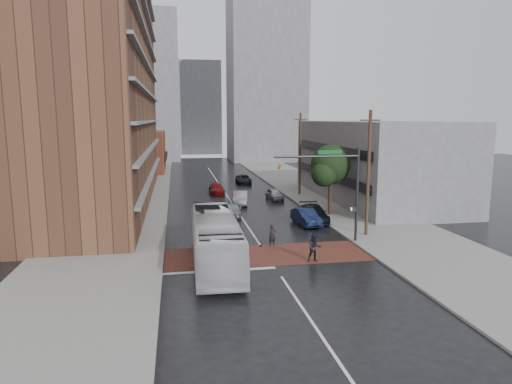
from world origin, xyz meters
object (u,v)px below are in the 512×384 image
object	(u,v)px
transit_bus	(215,240)
car_travel_b	(240,198)
car_travel_c	(217,189)
car_travel_a	(233,210)
car_parked_far	(275,194)
pedestrian_b	(314,248)
suv_travel	(243,179)
pedestrian_a	(272,236)
car_parked_mid	(314,213)
car_parked_near	(306,217)

from	to	relation	value
transit_bus	car_travel_b	distance (m)	20.77
transit_bus	car_travel_c	distance (m)	28.11
car_travel_b	car_travel_a	bearing A→B (deg)	-95.67
car_travel_b	car_travel_c	distance (m)	7.93
car_travel_c	car_parked_far	xyz separation A→B (m)	(6.27, -5.11, 0.00)
pedestrian_b	car_travel_a	bearing A→B (deg)	108.88
car_travel_b	suv_travel	distance (m)	16.33
pedestrian_a	pedestrian_b	xyz separation A→B (m)	(1.96, -4.01, 0.11)
car_parked_mid	car_travel_c	bearing A→B (deg)	116.84
pedestrian_a	suv_travel	distance (m)	32.97
transit_bus	car_parked_near	distance (m)	13.20
pedestrian_a	car_parked_far	distance (m)	19.83
car_travel_b	car_parked_mid	size ratio (longest dim) A/B	0.86
transit_bus	pedestrian_a	world-z (taller)	transit_bus
pedestrian_b	car_parked_near	xyz separation A→B (m)	(2.40, 10.23, -0.22)
car_parked_far	car_travel_b	bearing A→B (deg)	-154.40
car_travel_c	suv_travel	bearing A→B (deg)	60.44
transit_bus	pedestrian_a	distance (m)	5.77
suv_travel	car_parked_far	bearing A→B (deg)	-80.29
car_travel_b	car_parked_mid	xyz separation A→B (m)	(5.49, -9.26, 0.02)
car_travel_b	car_travel_c	world-z (taller)	car_travel_b
car_parked_near	pedestrian_a	bearing A→B (deg)	-129.79
transit_bus	car_parked_near	bearing A→B (deg)	48.78
car_travel_c	car_parked_far	size ratio (longest dim) A/B	1.17
car_parked_near	car_parked_mid	distance (m)	1.68
car_travel_a	car_travel_c	bearing A→B (deg)	99.76
transit_bus	car_parked_near	size ratio (longest dim) A/B	2.75
car_travel_a	car_parked_mid	size ratio (longest dim) A/B	0.75
pedestrian_b	car_parked_far	world-z (taller)	pedestrian_b
suv_travel	car_travel_b	bearing A→B (deg)	-96.92
car_travel_a	car_parked_mid	distance (m)	7.74
suv_travel	car_parked_near	world-z (taller)	car_parked_near
pedestrian_a	car_travel_c	xyz separation A→B (m)	(-1.91, 24.46, -0.20)
transit_bus	pedestrian_b	xyz separation A→B (m)	(6.46, -0.50, -0.73)
pedestrian_b	car_travel_c	world-z (taller)	pedestrian_b
car_travel_c	suv_travel	size ratio (longest dim) A/B	0.95
suv_travel	car_parked_mid	bearing A→B (deg)	-81.09
car_parked_mid	car_parked_far	bearing A→B (deg)	98.65
car_travel_a	pedestrian_b	bearing A→B (deg)	-68.45
transit_bus	car_travel_c	xyz separation A→B (m)	(2.59, 27.97, -1.04)
car_travel_a	car_parked_far	world-z (taller)	car_travel_a
pedestrian_a	car_parked_near	bearing A→B (deg)	46.53
car_travel_a	car_travel_c	distance (m)	13.68
transit_bus	pedestrian_a	size ratio (longest dim) A/B	7.24
transit_bus	car_parked_mid	distance (m)	14.87
transit_bus	car_travel_a	size ratio (longest dim) A/B	3.12
transit_bus	pedestrian_b	bearing A→B (deg)	-3.33
pedestrian_a	car_travel_a	distance (m)	10.90
car_travel_c	car_parked_mid	bearing A→B (deg)	-67.30
car_parked_near	car_parked_mid	size ratio (longest dim) A/B	0.85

